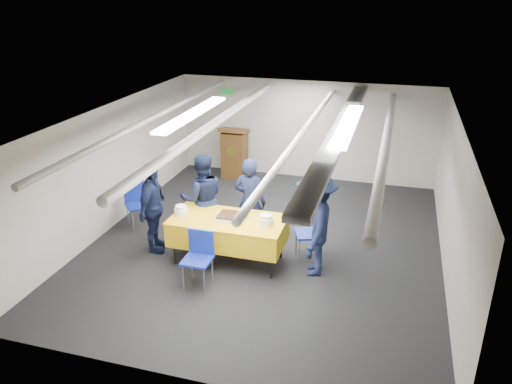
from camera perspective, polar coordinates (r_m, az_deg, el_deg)
ground at (r=9.00m, az=1.16°, el=-5.81°), size 7.00×7.00×0.00m
room_shell at (r=8.65m, az=2.56°, el=6.00°), size 6.00×7.00×2.30m
serving_table at (r=8.20m, az=-3.20°, el=-4.41°), size 1.87×0.93×0.77m
sheet_cake at (r=8.08m, az=-2.73°, el=-2.85°), size 0.48×0.37×0.09m
plate_stack_left at (r=8.31m, az=-8.57°, el=-2.09°), size 0.22×0.22×0.16m
plate_stack_right at (r=7.85m, az=1.15°, el=-3.27°), size 0.23×0.23×0.18m
podium at (r=11.87m, az=-2.48°, el=4.59°), size 0.62×0.53×1.25m
chair_near at (r=7.64m, az=-6.52°, el=-6.93°), size 0.42×0.42×0.87m
chair_right at (r=8.34m, az=6.60°, el=-4.25°), size 0.54×0.54×0.87m
chair_left at (r=9.67m, az=-13.48°, el=-0.87°), size 0.59×0.59×0.87m
sailor_a at (r=8.65m, az=-0.71°, el=-1.13°), size 0.62×0.44×1.59m
sailor_b at (r=8.79m, az=-6.16°, el=-0.74°), size 0.99×0.92×1.63m
sailor_c at (r=8.60m, az=-11.70°, el=-1.81°), size 0.47×0.96×1.59m
sailor_d at (r=7.79m, az=6.80°, el=-3.62°), size 0.73×1.16×1.71m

